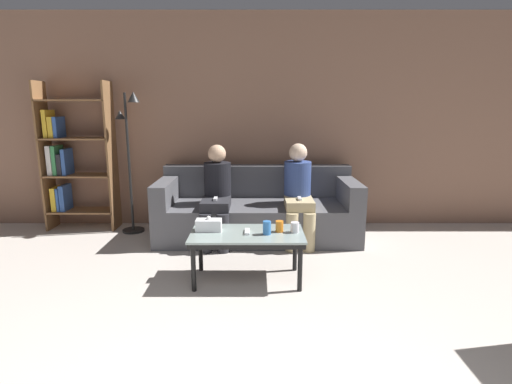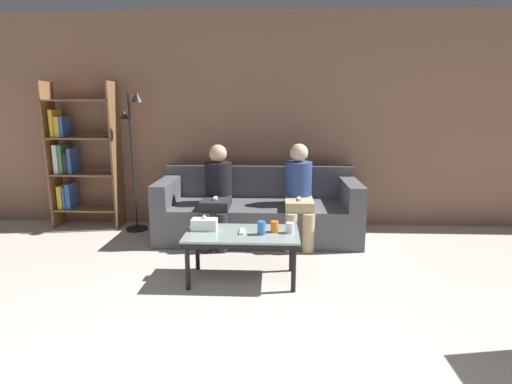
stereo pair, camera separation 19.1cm
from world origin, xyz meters
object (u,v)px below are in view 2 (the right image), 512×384
Objects in this scene: cup_far_center at (290,228)px; seated_person_left_end at (217,192)px; cup_near_right at (275,227)px; cup_near_left at (262,228)px; tissue_box at (204,224)px; coffee_table at (242,238)px; game_remote at (242,231)px; seated_person_mid_left at (299,192)px; standing_lamp at (133,147)px; bookshelf at (76,158)px; couch at (258,211)px.

seated_person_left_end is (-0.76, 1.00, 0.09)m from cup_far_center.
cup_near_left is at bearing -147.28° from cup_near_right.
seated_person_left_end is at bearing 116.35° from cup_near_left.
cup_far_center is 0.75m from tissue_box.
cup_near_left is 0.13m from cup_near_right.
cup_near_right is at bearing 32.72° from cup_near_left.
seated_person_left_end reaches higher than tissue_box.
coffee_table is 0.42m from cup_far_center.
game_remote is (-0.41, -0.01, -0.03)m from cup_far_center.
game_remote is at bearing -10.11° from tissue_box.
cup_far_center is at bearing -97.43° from seated_person_mid_left.
standing_lamp is 1.53× the size of seated_person_left_end.
cup_near_right is at bearing 173.02° from cup_far_center.
tissue_box is 2.40m from bookshelf.
seated_person_left_end is at bearing 109.37° from game_remote.
couch is 0.57m from seated_person_mid_left.
standing_lamp is (-1.81, 1.39, 0.54)m from cup_far_center.
cup_near_right is 2.24m from standing_lamp.
couch is 2.09× the size of seated_person_left_end.
bookshelf is (-2.27, 0.31, 0.57)m from couch.
seated_person_mid_left is (1.94, -0.38, -0.44)m from standing_lamp.
couch is 1.24m from cup_near_right.
couch is 1.28m from cup_far_center.
tissue_box is (-0.61, 0.03, 0.00)m from cup_near_right.
seated_person_left_end reaches higher than coffee_table.
seated_person_left_end reaches higher than cup_near_left.
couch is 1.26m from tissue_box.
standing_lamp is (-1.40, 1.40, 0.63)m from coffee_table.
cup_far_center is at bearing -75.52° from couch.
cup_near_left reaches higher than cup_near_right.
cup_far_center is 2.35m from standing_lamp.
bookshelf is 0.80m from standing_lamp.
seated_person_left_end is (1.05, -0.39, -0.45)m from standing_lamp.
seated_person_mid_left is (0.88, 0.96, 0.09)m from tissue_box.
tissue_box is at bearing -38.85° from bookshelf.
bookshelf is (-2.35, 1.59, 0.37)m from cup_near_left.
seated_person_left_end reaches higher than game_remote.
tissue_box is 0.12× the size of bookshelf.
bookshelf is at bearing 149.32° from cup_far_center.
cup_far_center is at bearing -52.67° from seated_person_left_end.
seated_person_left_end is at bearing 109.37° from coffee_table.
coffee_table is at bearing -174.74° from cup_near_right.
bookshelf is 1.63× the size of seated_person_mid_left.
couch is 1.25m from game_remote.
standing_lamp reaches higher than cup_near_left.
seated_person_left_end is at bearing -153.58° from couch.
bookshelf is at bearing 148.26° from cup_near_right.
standing_lamp is at bearing 137.32° from cup_near_left.
seated_person_mid_left is at bearing -11.11° from standing_lamp.
cup_near_right is 0.65× the size of game_remote.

